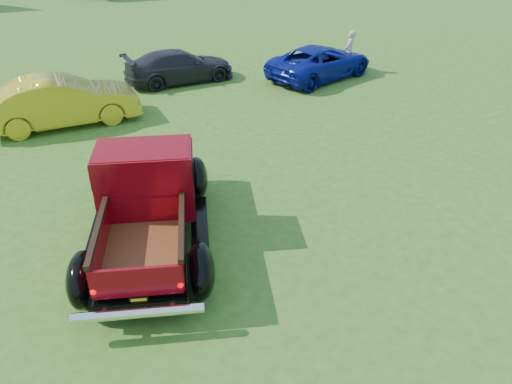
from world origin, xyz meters
name	(u,v)px	position (x,y,z in m)	size (l,w,h in m)	color
ground	(247,247)	(0.00, 0.00, 0.00)	(120.00, 120.00, 0.00)	#345E1B
pickup_truck	(148,194)	(-1.38, 1.47, 0.90)	(3.98, 5.39, 1.89)	black
show_car_yellow	(62,101)	(-1.50, 8.22, 0.73)	(1.54, 4.41, 1.45)	gold
show_car_grey	(179,66)	(3.15, 10.22, 0.59)	(1.64, 4.03, 1.17)	black
show_car_blue	(320,62)	(7.87, 7.86, 0.61)	(2.03, 4.40, 1.22)	navy
spectator	(349,52)	(9.28, 7.86, 0.81)	(0.59, 0.39, 1.62)	#B1A899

